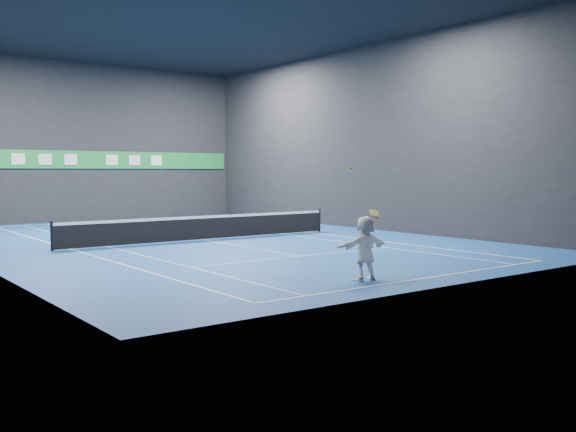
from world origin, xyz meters
TOP-DOWN VIEW (x-y plane):
  - ground at (0.00, 0.00)m, footprint 26.00×26.00m
  - ceiling at (0.00, 0.00)m, footprint 26.00×26.00m
  - wall_back at (0.00, 13.00)m, footprint 18.00×0.10m
  - wall_front at (0.00, -13.00)m, footprint 18.00×0.10m
  - wall_right at (9.00, 0.00)m, footprint 0.10×26.00m
  - baseline_near at (0.00, -11.89)m, footprint 10.98×0.08m
  - baseline_far at (0.00, 11.89)m, footprint 10.98×0.08m
  - sideline_doubles_left at (-5.49, 0.00)m, footprint 0.08×23.78m
  - sideline_doubles_right at (5.49, 0.00)m, footprint 0.08×23.78m
  - sideline_singles_left at (-4.11, 0.00)m, footprint 0.06×23.78m
  - sideline_singles_right at (4.11, 0.00)m, footprint 0.06×23.78m
  - service_line_near at (0.00, -6.40)m, footprint 8.23×0.06m
  - service_line_far at (0.00, 6.40)m, footprint 8.23×0.06m
  - center_service_line at (0.00, 0.00)m, footprint 0.06×12.80m
  - player at (-1.56, -11.16)m, footprint 1.59×0.58m
  - tennis_ball at (-1.87, -10.94)m, footprint 0.07×0.07m
  - tennis_net at (0.00, 0.00)m, footprint 12.50×0.10m
  - sponsor_banner at (0.00, 12.93)m, footprint 17.64×0.11m
  - tennis_racket at (-1.17, -11.11)m, footprint 0.43×0.36m

SIDE VIEW (x-z plane):
  - ground at x=0.00m, z-range 0.00..0.00m
  - baseline_near at x=0.00m, z-range 0.00..0.01m
  - baseline_far at x=0.00m, z-range 0.00..0.01m
  - sideline_doubles_left at x=-5.49m, z-range 0.00..0.01m
  - sideline_doubles_right at x=5.49m, z-range 0.00..0.01m
  - sideline_singles_left at x=-4.11m, z-range 0.00..0.01m
  - sideline_singles_right at x=4.11m, z-range 0.00..0.01m
  - service_line_near at x=0.00m, z-range 0.00..0.01m
  - service_line_far at x=0.00m, z-range 0.00..0.01m
  - center_service_line at x=0.00m, z-range 0.00..0.01m
  - tennis_net at x=0.00m, z-range 0.00..1.07m
  - player at x=-1.56m, z-range 0.00..1.69m
  - tennis_racket at x=-1.17m, z-range 1.41..1.92m
  - tennis_ball at x=-1.87m, z-range 2.89..2.97m
  - sponsor_banner at x=0.00m, z-range 3.00..4.00m
  - wall_back at x=0.00m, z-range 0.00..9.00m
  - wall_front at x=0.00m, z-range 0.00..9.00m
  - wall_right at x=9.00m, z-range 0.00..9.00m
  - ceiling at x=0.00m, z-range 9.00..9.00m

